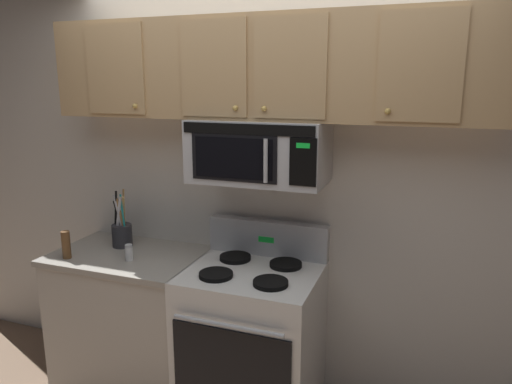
# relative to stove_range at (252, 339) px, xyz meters

# --- Properties ---
(back_wall) EXTENTS (5.20, 0.10, 2.70)m
(back_wall) POSITION_rel_stove_range_xyz_m (0.00, 0.37, 0.88)
(back_wall) COLOR silver
(back_wall) RESTS_ON ground_plane
(stove_range) EXTENTS (0.76, 0.69, 1.12)m
(stove_range) POSITION_rel_stove_range_xyz_m (0.00, 0.00, 0.00)
(stove_range) COLOR white
(stove_range) RESTS_ON ground_plane
(over_range_microwave) EXTENTS (0.76, 0.43, 0.35)m
(over_range_microwave) POSITION_rel_stove_range_xyz_m (-0.00, 0.12, 1.11)
(over_range_microwave) COLOR #B7BABF
(upper_cabinets) EXTENTS (2.50, 0.36, 0.55)m
(upper_cabinets) POSITION_rel_stove_range_xyz_m (-0.00, 0.15, 1.56)
(upper_cabinets) COLOR tan
(counter_segment) EXTENTS (0.93, 0.65, 0.90)m
(counter_segment) POSITION_rel_stove_range_xyz_m (-0.84, 0.01, -0.02)
(counter_segment) COLOR #BCB7AD
(counter_segment) RESTS_ON ground_plane
(utensil_crock_charcoal) EXTENTS (0.13, 0.13, 0.38)m
(utensil_crock_charcoal) POSITION_rel_stove_range_xyz_m (-0.95, 0.10, 0.53)
(utensil_crock_charcoal) COLOR #2D2D33
(utensil_crock_charcoal) RESTS_ON counter_segment
(salt_shaker) EXTENTS (0.05, 0.05, 0.10)m
(salt_shaker) POSITION_rel_stove_range_xyz_m (-0.76, -0.10, 0.48)
(salt_shaker) COLOR white
(salt_shaker) RESTS_ON counter_segment
(pepper_mill) EXTENTS (0.05, 0.05, 0.17)m
(pepper_mill) POSITION_rel_stove_range_xyz_m (-1.14, -0.20, 0.52)
(pepper_mill) COLOR brown
(pepper_mill) RESTS_ON counter_segment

